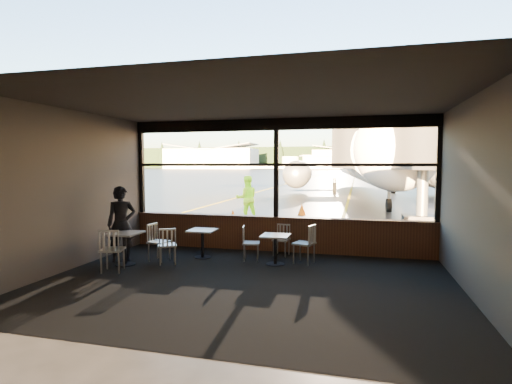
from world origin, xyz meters
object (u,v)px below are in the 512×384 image
at_px(passenger, 121,224).
at_px(ground_crew, 247,198).
at_px(cafe_table_mid, 203,244).
at_px(chair_left_s, 112,250).
at_px(cafe_table_left, 125,249).
at_px(chair_near_e, 304,244).
at_px(cafe_table_near, 275,250).
at_px(chair_near_w, 251,243).
at_px(cone_extra, 233,216).
at_px(chair_mid_w, 159,242).
at_px(cone_nose, 302,209).
at_px(airliner, 366,123).
at_px(chair_near_n, 281,240).
at_px(cone_wing, 248,191).
at_px(chair_mid_s, 167,245).
at_px(jet_bridge, 400,165).

distance_m(passenger, ground_crew, 7.35).
distance_m(cafe_table_mid, chair_left_s, 2.19).
bearing_deg(cafe_table_left, chair_near_e, 16.31).
height_order(cafe_table_near, chair_near_w, chair_near_w).
xyz_separation_m(ground_crew, cone_extra, (-0.43, -0.54, -0.67)).
height_order(chair_left_s, cone_extra, chair_left_s).
bearing_deg(chair_near_w, cafe_table_left, -80.00).
xyz_separation_m(cafe_table_mid, chair_mid_w, (-0.88, -0.56, 0.10)).
xyz_separation_m(chair_near_w, cone_nose, (-0.01, 8.93, -0.16)).
relative_size(airliner, cafe_table_near, 51.85).
relative_size(cafe_table_near, chair_near_n, 0.87).
relative_size(cafe_table_left, passenger, 0.42).
bearing_deg(airliner, passenger, -108.45).
height_order(chair_near_e, cone_nose, chair_near_e).
bearing_deg(chair_near_e, cafe_table_left, 123.04).
height_order(airliner, cone_wing, airliner).
xyz_separation_m(airliner, cone_nose, (-2.97, -14.36, -5.23)).
relative_size(chair_near_n, chair_mid_s, 0.92).
height_order(cafe_table_near, chair_near_n, chair_near_n).
height_order(chair_near_e, cone_extra, chair_near_e).
height_order(cafe_table_mid, chair_mid_s, chair_mid_s).
height_order(chair_mid_w, cone_nose, chair_mid_w).
bearing_deg(cone_extra, chair_near_e, -58.41).
relative_size(passenger, cone_wing, 3.93).
distance_m(cafe_table_mid, cone_nose, 9.03).
relative_size(chair_near_w, chair_left_s, 0.88).
xyz_separation_m(passenger, ground_crew, (1.04, 7.27, 0.03)).
xyz_separation_m(cafe_table_near, chair_near_e, (0.63, 0.26, 0.12)).
height_order(jet_bridge, chair_left_s, jet_bridge).
relative_size(chair_near_n, cone_nose, 1.54).
height_order(chair_near_n, ground_crew, ground_crew).
bearing_deg(ground_crew, chair_mid_s, 64.16).
height_order(chair_mid_s, chair_left_s, chair_left_s).
xyz_separation_m(chair_near_e, chair_left_s, (-3.89, -1.74, 0.01)).
xyz_separation_m(chair_mid_s, cone_nose, (1.79, 9.71, -0.17)).
bearing_deg(cone_nose, cone_wing, 116.65).
bearing_deg(cone_wing, chair_left_s, -81.86).
distance_m(chair_mid_s, cone_extra, 6.71).
height_order(cafe_table_left, chair_near_e, chair_near_e).
distance_m(chair_near_n, cone_nose, 8.26).
bearing_deg(cafe_table_near, cafe_table_left, -164.98).
relative_size(chair_near_e, chair_near_w, 1.10).
distance_m(cafe_table_near, cafe_table_mid, 1.89).
relative_size(cafe_table_left, chair_mid_w, 0.84).
height_order(chair_mid_s, cone_wing, chair_mid_s).
relative_size(cone_nose, cone_wing, 1.14).
distance_m(cafe_table_left, cone_nose, 10.41).
distance_m(jet_bridge, chair_left_s, 10.82).
bearing_deg(cafe_table_left, chair_mid_s, 21.03).
xyz_separation_m(cafe_table_near, cafe_table_left, (-3.33, -0.89, 0.03)).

